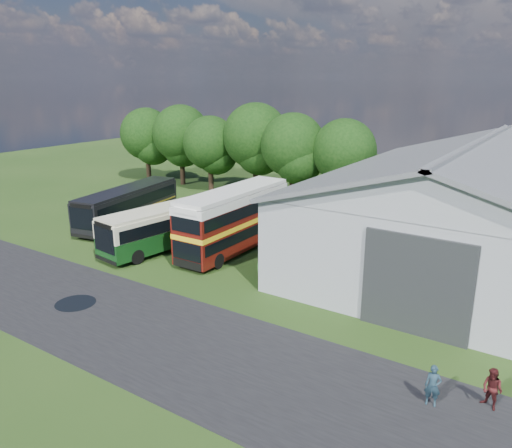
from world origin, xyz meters
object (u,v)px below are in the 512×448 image
Objects in this scene: storage_shed at (472,201)px; bus_maroon_double at (234,220)px; bus_dark_single at (128,205)px; visitor_a at (433,386)px; bus_green_single at (172,225)px; visitor_b at (492,389)px.

storage_shed is 2.36× the size of bus_maroon_double.
storage_shed is 26.81m from bus_dark_single.
bus_maroon_double is 6.36× the size of visitor_a.
bus_dark_single is at bearing 176.36° from bus_maroon_double.
bus_dark_single is (-25.94, -6.29, -2.53)m from storage_shed.
storage_shed is at bearing 3.55° from bus_dark_single.
bus_green_single is 22.71m from visitor_a.
bus_maroon_double is 0.92× the size of bus_dark_single.
bus_green_single is at bearing -155.09° from storage_shed.
visitor_a is at bearing -14.08° from bus_green_single.
bus_green_single is at bearing 147.36° from visitor_a.
visitor_b is (30.15, -9.86, -0.82)m from bus_dark_single.
visitor_a is at bearing -32.06° from bus_maroon_double.
visitor_a is at bearing -82.34° from storage_shed.
storage_shed is at bearing 32.70° from bus_green_single.
storage_shed is 2.16× the size of bus_green_single.
visitor_a is (28.25, -10.87, -0.81)m from bus_dark_single.
bus_maroon_double is at bearing 179.04° from visitor_b.
bus_maroon_double is at bearing -154.24° from storage_shed.
bus_dark_single is 6.94× the size of visitor_a.
storage_shed is 17.02m from visitor_b.
visitor_a is at bearing -126.42° from visitor_b.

